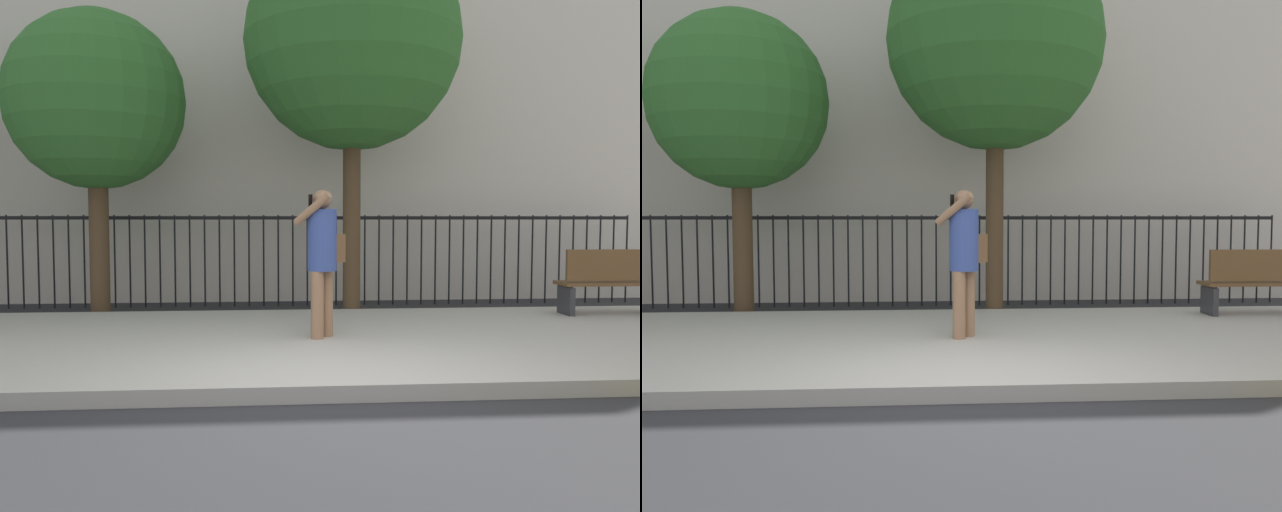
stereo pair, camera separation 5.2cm
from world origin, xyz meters
The scene contains 8 objects.
ground_plane centered at (0.00, 0.00, 0.00)m, with size 60.00×60.00×0.00m, color #28282B.
sidewalk centered at (0.00, 2.20, 0.07)m, with size 28.00×4.40×0.15m, color #B2ADA3.
building_facade centered at (0.00, 8.50, 5.90)m, with size 28.00×4.00×11.80m, color beige.
iron_fence centered at (0.00, 5.90, 1.02)m, with size 12.03×0.04×1.60m.
pedestrian_on_phone centered at (0.09, 2.16, 1.15)m, with size 0.66×0.71×1.72m.
street_bench centered at (4.45, 3.54, 0.65)m, with size 1.60×0.45×0.95m.
street_tree_near centered at (-3.15, 4.77, 3.30)m, with size 2.69×2.69×4.67m.
street_tree_far centered at (0.74, 4.55, 4.23)m, with size 3.31×3.31×5.90m.
Camera 1 is at (-0.52, -5.11, 1.54)m, focal length 35.24 mm.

